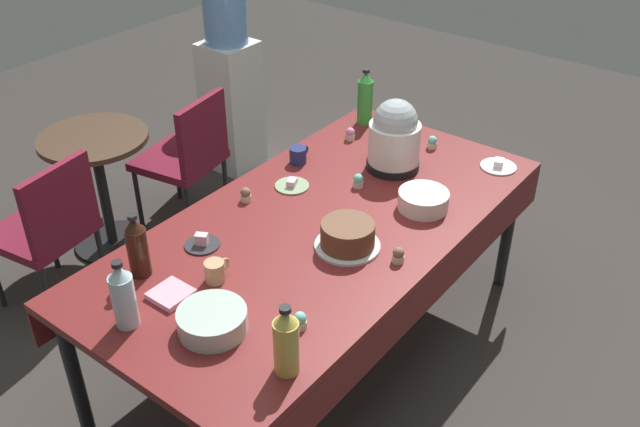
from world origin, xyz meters
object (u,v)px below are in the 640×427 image
object	(u,v)px
soda_bottle_lime_soda	(365,98)
soda_bottle_ginger_ale	(286,342)
potluck_table	(320,235)
slow_cooker	(394,137)
frosted_layer_cake	(348,236)
cupcake_rose	(432,142)
dessert_plate_sage	(292,185)
water_cooler	(231,87)
maroon_chair_left	(48,225)
soda_bottle_water	(123,296)
cupcake_mint	(398,255)
coffee_mug_navy	(298,155)
cupcake_cocoa	(300,321)
round_cafe_table	(99,171)
cupcake_vanilla	(358,181)
coffee_mug_tan	(215,271)
maroon_chair_right	(188,153)
dessert_plate_white	(498,165)
dessert_plate_charcoal	(202,243)
soda_bottle_cola	(137,247)
ceramic_snack_bowl	(423,200)
glass_salad_bowl	(212,321)
cupcake_berry	(246,195)
cupcake_lemon	(350,134)

from	to	relation	value
soda_bottle_lime_soda	soda_bottle_ginger_ale	world-z (taller)	soda_bottle_lime_soda
potluck_table	slow_cooker	distance (m)	0.65
frosted_layer_cake	cupcake_rose	distance (m)	0.99
dessert_plate_sage	water_cooler	xyz separation A→B (m)	(0.94, 1.31, -0.17)
soda_bottle_lime_soda	maroon_chair_left	size ratio (longest dim) A/B	0.37
cupcake_rose	soda_bottle_lime_soda	xyz separation A→B (m)	(0.03, 0.45, 0.11)
dessert_plate_sage	soda_bottle_water	size ratio (longest dim) A/B	0.59
cupcake_mint	water_cooler	bearing A→B (deg)	60.74
soda_bottle_water	coffee_mug_navy	world-z (taller)	soda_bottle_water
cupcake_cocoa	round_cafe_table	bearing A→B (deg)	74.48
cupcake_vanilla	cupcake_cocoa	xyz separation A→B (m)	(-0.92, -0.39, 0.00)
coffee_mug_tan	maroon_chair_right	world-z (taller)	maroon_chair_right
frosted_layer_cake	dessert_plate_white	size ratio (longest dim) A/B	1.55
maroon_chair_right	cupcake_mint	bearing A→B (deg)	-104.39
dessert_plate_white	round_cafe_table	distance (m)	2.17
slow_cooker	soda_bottle_water	xyz separation A→B (m)	(-1.54, 0.14, -0.04)
coffee_mug_tan	soda_bottle_ginger_ale	bearing A→B (deg)	-110.64
dessert_plate_sage	dessert_plate_charcoal	world-z (taller)	dessert_plate_charcoal
cupcake_vanilla	round_cafe_table	xyz separation A→B (m)	(-0.40, 1.48, -0.28)
cupcake_rose	cupcake_vanilla	xyz separation A→B (m)	(-0.55, 0.08, 0.00)
potluck_table	soda_bottle_cola	bearing A→B (deg)	154.22
coffee_mug_tan	water_cooler	world-z (taller)	water_cooler
ceramic_snack_bowl	dessert_plate_white	size ratio (longest dim) A/B	1.28
glass_salad_bowl	cupcake_vanilla	xyz separation A→B (m)	(1.12, 0.16, -0.01)
cupcake_berry	soda_bottle_cola	world-z (taller)	soda_bottle_cola
frosted_layer_cake	cupcake_vanilla	world-z (taller)	frosted_layer_cake
cupcake_vanilla	soda_bottle_lime_soda	size ratio (longest dim) A/B	0.22
glass_salad_bowl	dessert_plate_sage	world-z (taller)	glass_salad_bowl
ceramic_snack_bowl	soda_bottle_lime_soda	bearing A→B (deg)	51.50
potluck_table	coffee_mug_tan	size ratio (longest dim) A/B	18.46
potluck_table	cupcake_berry	size ratio (longest dim) A/B	32.59
soda_bottle_lime_soda	round_cafe_table	size ratio (longest dim) A/B	0.43
slow_cooker	maroon_chair_left	distance (m)	1.77
soda_bottle_ginger_ale	maroon_chair_left	world-z (taller)	soda_bottle_ginger_ale
frosted_layer_cake	ceramic_snack_bowl	world-z (taller)	frosted_layer_cake
dessert_plate_sage	round_cafe_table	xyz separation A→B (m)	(-0.21, 1.23, -0.26)
glass_salad_bowl	water_cooler	world-z (taller)	water_cooler
dessert_plate_white	soda_bottle_water	distance (m)	1.94
soda_bottle_lime_soda	soda_bottle_water	world-z (taller)	soda_bottle_lime_soda
cupcake_vanilla	glass_salad_bowl	bearing A→B (deg)	-172.11
cupcake_vanilla	maroon_chair_left	distance (m)	1.57
round_cafe_table	soda_bottle_water	bearing A→B (deg)	-122.72
glass_salad_bowl	dessert_plate_charcoal	bearing A→B (deg)	49.76
slow_cooker	water_cooler	size ratio (longest dim) A/B	0.29
maroon_chair_right	slow_cooker	bearing A→B (deg)	-81.48
cupcake_lemon	cupcake_rose	bearing A→B (deg)	-65.23
slow_cooker	maroon_chair_right	bearing A→B (deg)	98.52
slow_cooker	dessert_plate_white	distance (m)	0.55
round_cafe_table	coffee_mug_tan	bearing A→B (deg)	-109.42
dessert_plate_white	coffee_mug_navy	bearing A→B (deg)	124.62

